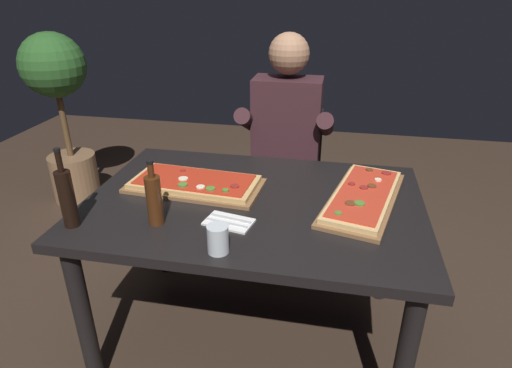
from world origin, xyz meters
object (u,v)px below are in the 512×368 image
at_px(seated_diner, 285,141).
at_px(diner_chair, 287,173).
at_px(pizza_rectangular_left, 363,197).
at_px(pizza_rectangular_front, 195,183).
at_px(oil_bottle_amber, 154,199).
at_px(tumbler_near_camera, 218,239).
at_px(dining_table, 254,219).
at_px(wine_bottle_dark, 67,197).
at_px(potted_plant_corner, 61,105).

bearing_deg(seated_diner, diner_chair, 90.00).
height_order(pizza_rectangular_left, diner_chair, diner_chair).
height_order(pizza_rectangular_front, oil_bottle_amber, oil_bottle_amber).
distance_m(tumbler_near_camera, seated_diner, 1.13).
xyz_separation_m(dining_table, wine_bottle_dark, (-0.63, -0.33, 0.21)).
relative_size(pizza_rectangular_left, potted_plant_corner, 0.52).
bearing_deg(tumbler_near_camera, wine_bottle_dark, 174.18).
bearing_deg(potted_plant_corner, diner_chair, -9.81).
distance_m(wine_bottle_dark, diner_chair, 1.41).
height_order(dining_table, pizza_rectangular_front, pizza_rectangular_front).
height_order(pizza_rectangular_left, wine_bottle_dark, wine_bottle_dark).
relative_size(dining_table, potted_plant_corner, 1.11).
xyz_separation_m(dining_table, oil_bottle_amber, (-0.32, -0.26, 0.20)).
bearing_deg(pizza_rectangular_left, dining_table, -169.93).
xyz_separation_m(wine_bottle_dark, potted_plant_corner, (-1.03, 1.48, -0.10)).
bearing_deg(pizza_rectangular_left, potted_plant_corner, 153.14).
bearing_deg(potted_plant_corner, tumbler_near_camera, -43.62).
distance_m(wine_bottle_dark, tumbler_near_camera, 0.59).
bearing_deg(wine_bottle_dark, pizza_rectangular_left, 21.00).
bearing_deg(pizza_rectangular_front, tumbler_near_camera, -62.75).
relative_size(oil_bottle_amber, tumbler_near_camera, 2.57).
bearing_deg(oil_bottle_amber, potted_plant_corner, 133.57).
height_order(pizza_rectangular_front, tumbler_near_camera, tumbler_near_camera).
bearing_deg(dining_table, tumbler_near_camera, -96.18).
height_order(pizza_rectangular_front, seated_diner, seated_diner).
height_order(dining_table, seated_diner, seated_diner).
relative_size(oil_bottle_amber, diner_chair, 0.30).
relative_size(wine_bottle_dark, seated_diner, 0.23).
bearing_deg(dining_table, pizza_rectangular_front, 166.81).
xyz_separation_m(wine_bottle_dark, oil_bottle_amber, (0.30, 0.08, -0.02)).
xyz_separation_m(pizza_rectangular_left, potted_plant_corner, (-2.11, 1.07, -0.00)).
relative_size(dining_table, pizza_rectangular_left, 2.15).
bearing_deg(seated_diner, pizza_rectangular_front, -115.11).
height_order(pizza_rectangular_left, seated_diner, seated_diner).
distance_m(wine_bottle_dark, potted_plant_corner, 1.81).
xyz_separation_m(diner_chair, potted_plant_corner, (-1.70, 0.29, 0.27)).
bearing_deg(pizza_rectangular_left, diner_chair, 118.14).
height_order(wine_bottle_dark, potted_plant_corner, potted_plant_corner).
xyz_separation_m(seated_diner, potted_plant_corner, (-1.70, 0.41, 0.01)).
xyz_separation_m(wine_bottle_dark, seated_diner, (0.66, 1.07, -0.12)).
height_order(pizza_rectangular_left, oil_bottle_amber, oil_bottle_amber).
distance_m(tumbler_near_camera, potted_plant_corner, 2.24).
height_order(pizza_rectangular_front, diner_chair, diner_chair).
height_order(wine_bottle_dark, seated_diner, seated_diner).
distance_m(dining_table, potted_plant_corner, 2.02).
bearing_deg(diner_chair, pizza_rectangular_left, -61.86).
bearing_deg(wine_bottle_dark, dining_table, 27.99).
relative_size(wine_bottle_dark, tumbler_near_camera, 3.10).
relative_size(pizza_rectangular_left, oil_bottle_amber, 2.54).
height_order(pizza_rectangular_left, potted_plant_corner, potted_plant_corner).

